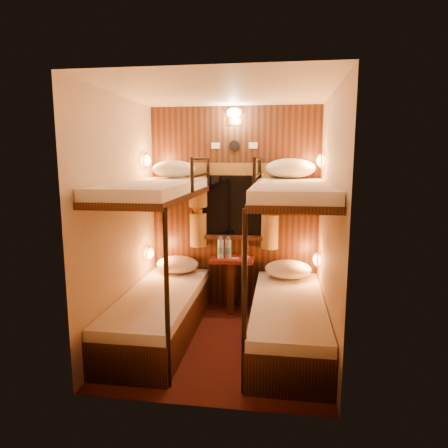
% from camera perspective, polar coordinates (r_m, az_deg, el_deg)
% --- Properties ---
extents(floor, '(2.10, 2.10, 0.00)m').
position_cam_1_polar(floor, '(4.14, -0.37, -16.51)').
color(floor, '#391A0F').
rests_on(floor, ground).
extents(ceiling, '(2.10, 2.10, 0.00)m').
position_cam_1_polar(ceiling, '(3.76, -0.41, 18.44)').
color(ceiling, silver).
rests_on(ceiling, wall_back).
extents(wall_back, '(2.40, 0.00, 2.40)m').
position_cam_1_polar(wall_back, '(4.80, 1.49, 2.14)').
color(wall_back, '#C6B293').
rests_on(wall_back, floor).
extents(wall_front, '(2.40, 0.00, 2.40)m').
position_cam_1_polar(wall_front, '(2.75, -3.66, -3.43)').
color(wall_front, '#C6B293').
rests_on(wall_front, floor).
extents(wall_left, '(0.00, 2.40, 2.40)m').
position_cam_1_polar(wall_left, '(4.04, -14.55, 0.44)').
color(wall_left, '#C6B293').
rests_on(wall_left, floor).
extents(wall_right, '(0.00, 2.40, 2.40)m').
position_cam_1_polar(wall_right, '(3.75, 14.89, -0.25)').
color(wall_right, '#C6B293').
rests_on(wall_right, floor).
extents(back_panel, '(2.00, 0.03, 2.40)m').
position_cam_1_polar(back_panel, '(4.78, 1.47, 2.12)').
color(back_panel, black).
rests_on(back_panel, floor).
extents(bunk_left, '(0.72, 1.90, 1.82)m').
position_cam_1_polar(bunk_left, '(4.13, -9.24, -8.33)').
color(bunk_left, black).
rests_on(bunk_left, floor).
extents(bunk_right, '(0.72, 1.90, 1.82)m').
position_cam_1_polar(bunk_right, '(3.95, 9.23, -9.16)').
color(bunk_right, black).
rests_on(bunk_right, floor).
extents(window, '(1.00, 0.12, 0.79)m').
position_cam_1_polar(window, '(4.76, 1.43, 1.84)').
color(window, black).
rests_on(window, back_panel).
extents(curtains, '(1.10, 0.22, 1.00)m').
position_cam_1_polar(curtains, '(4.71, 1.38, 2.79)').
color(curtains, olive).
rests_on(curtains, back_panel).
extents(back_fixtures, '(0.54, 0.09, 0.48)m').
position_cam_1_polar(back_fixtures, '(4.73, 1.47, 14.73)').
color(back_fixtures, black).
rests_on(back_fixtures, back_panel).
extents(reading_lamps, '(2.00, 0.20, 1.25)m').
position_cam_1_polar(reading_lamps, '(4.45, 0.96, 2.08)').
color(reading_lamps, orange).
rests_on(reading_lamps, wall_left).
extents(table, '(0.50, 0.34, 0.66)m').
position_cam_1_polar(table, '(4.77, 1.17, -7.56)').
color(table, '#561913').
rests_on(table, floor).
extents(bottle_left, '(0.08, 0.08, 0.26)m').
position_cam_1_polar(bottle_left, '(4.64, -0.48, -3.61)').
color(bottle_left, '#99BFE5').
rests_on(bottle_left, table).
extents(bottle_right, '(0.08, 0.08, 0.26)m').
position_cam_1_polar(bottle_right, '(4.64, 0.60, -3.61)').
color(bottle_right, '#99BFE5').
rests_on(bottle_right, table).
extents(sachet_a, '(0.09, 0.07, 0.01)m').
position_cam_1_polar(sachet_a, '(4.66, 1.63, -4.93)').
color(sachet_a, silver).
rests_on(sachet_a, table).
extents(sachet_b, '(0.09, 0.08, 0.01)m').
position_cam_1_polar(sachet_b, '(4.74, 3.21, -4.71)').
color(sachet_b, silver).
rests_on(sachet_b, table).
extents(pillow_lower_left, '(0.51, 0.36, 0.20)m').
position_cam_1_polar(pillow_lower_left, '(4.81, -6.66, -5.75)').
color(pillow_lower_left, white).
rests_on(pillow_lower_left, bunk_left).
extents(pillow_lower_right, '(0.52, 0.37, 0.21)m').
position_cam_1_polar(pillow_lower_right, '(4.61, 9.12, -6.40)').
color(pillow_lower_right, white).
rests_on(pillow_lower_right, bunk_right).
extents(pillow_upper_left, '(0.49, 0.35, 0.19)m').
position_cam_1_polar(pillow_upper_left, '(4.57, -7.15, 7.79)').
color(pillow_upper_left, white).
rests_on(pillow_upper_left, bunk_left).
extents(pillow_upper_right, '(0.55, 0.39, 0.22)m').
position_cam_1_polar(pillow_upper_right, '(4.51, 9.49, 7.87)').
color(pillow_upper_right, white).
rests_on(pillow_upper_right, bunk_right).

